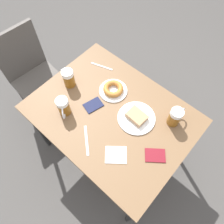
{
  "coord_description": "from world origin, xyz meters",
  "views": [
    {
      "loc": [
        -0.54,
        -0.48,
        2.06
      ],
      "look_at": [
        0.0,
        0.0,
        0.77
      ],
      "focal_mm": 35.0,
      "sensor_mm": 36.0,
      "label": 1
    }
  ],
  "objects_px": {
    "napkin_folded": "(116,155)",
    "fork": "(102,66)",
    "beer_mug_center": "(63,107)",
    "chair": "(30,69)",
    "knife": "(87,140)",
    "beer_mug_right": "(68,78)",
    "passport_far_edge": "(93,105)",
    "beer_mug_left": "(175,117)",
    "plate_with_cake": "(137,117)",
    "passport_near_edge": "(155,155)",
    "plate_with_donut": "(113,89)"
  },
  "relations": [
    {
      "from": "napkin_folded",
      "to": "passport_far_edge",
      "type": "relative_size",
      "value": 1.2
    },
    {
      "from": "plate_with_cake",
      "to": "beer_mug_center",
      "type": "height_order",
      "value": "beer_mug_center"
    },
    {
      "from": "knife",
      "to": "napkin_folded",
      "type": "bearing_deg",
      "value": -75.53
    },
    {
      "from": "beer_mug_center",
      "to": "beer_mug_right",
      "type": "distance_m",
      "value": 0.24
    },
    {
      "from": "plate_with_cake",
      "to": "beer_mug_right",
      "type": "xyz_separation_m",
      "value": [
        -0.1,
        0.55,
        0.06
      ]
    },
    {
      "from": "knife",
      "to": "passport_near_edge",
      "type": "relative_size",
      "value": 1.1
    },
    {
      "from": "beer_mug_right",
      "to": "passport_near_edge",
      "type": "xyz_separation_m",
      "value": [
        -0.02,
        -0.8,
        -0.07
      ]
    },
    {
      "from": "fork",
      "to": "passport_far_edge",
      "type": "xyz_separation_m",
      "value": [
        -0.3,
        -0.2,
        0.0
      ]
    },
    {
      "from": "plate_with_donut",
      "to": "beer_mug_left",
      "type": "bearing_deg",
      "value": -80.29
    },
    {
      "from": "beer_mug_center",
      "to": "passport_far_edge",
      "type": "height_order",
      "value": "beer_mug_center"
    },
    {
      "from": "knife",
      "to": "plate_with_donut",
      "type": "bearing_deg",
      "value": 17.45
    },
    {
      "from": "beer_mug_right",
      "to": "beer_mug_left",
      "type": "bearing_deg",
      "value": -71.83
    },
    {
      "from": "passport_near_edge",
      "to": "fork",
      "type": "bearing_deg",
      "value": 67.61
    },
    {
      "from": "plate_with_donut",
      "to": "beer_mug_center",
      "type": "bearing_deg",
      "value": 159.52
    },
    {
      "from": "napkin_folded",
      "to": "fork",
      "type": "xyz_separation_m",
      "value": [
        0.46,
        0.55,
        -0.0
      ]
    },
    {
      "from": "beer_mug_right",
      "to": "fork",
      "type": "height_order",
      "value": "beer_mug_right"
    },
    {
      "from": "beer_mug_center",
      "to": "knife",
      "type": "relative_size",
      "value": 0.85
    },
    {
      "from": "chair",
      "to": "beer_mug_right",
      "type": "relative_size",
      "value": 6.43
    },
    {
      "from": "knife",
      "to": "passport_far_edge",
      "type": "bearing_deg",
      "value": 34.61
    },
    {
      "from": "beer_mug_left",
      "to": "beer_mug_center",
      "type": "distance_m",
      "value": 0.74
    },
    {
      "from": "chair",
      "to": "plate_with_donut",
      "type": "xyz_separation_m",
      "value": [
        0.22,
        -0.8,
        0.21
      ]
    },
    {
      "from": "chair",
      "to": "plate_with_cake",
      "type": "height_order",
      "value": "chair"
    },
    {
      "from": "passport_near_edge",
      "to": "passport_far_edge",
      "type": "bearing_deg",
      "value": 89.44
    },
    {
      "from": "chair",
      "to": "fork",
      "type": "relative_size",
      "value": 5.22
    },
    {
      "from": "plate_with_cake",
      "to": "beer_mug_center",
      "type": "relative_size",
      "value": 1.79
    },
    {
      "from": "chair",
      "to": "passport_near_edge",
      "type": "xyz_separation_m",
      "value": [
        0.03,
        -1.32,
        0.2
      ]
    },
    {
      "from": "beer_mug_left",
      "to": "passport_far_edge",
      "type": "relative_size",
      "value": 0.99
    },
    {
      "from": "beer_mug_right",
      "to": "napkin_folded",
      "type": "xyz_separation_m",
      "value": [
        -0.18,
        -0.61,
        -0.07
      ]
    },
    {
      "from": "plate_with_donut",
      "to": "passport_near_edge",
      "type": "height_order",
      "value": "plate_with_donut"
    },
    {
      "from": "beer_mug_right",
      "to": "passport_near_edge",
      "type": "bearing_deg",
      "value": -91.69
    },
    {
      "from": "beer_mug_right",
      "to": "plate_with_donut",
      "type": "bearing_deg",
      "value": -59.61
    },
    {
      "from": "chair",
      "to": "beer_mug_right",
      "type": "bearing_deg",
      "value": -79.02
    },
    {
      "from": "passport_near_edge",
      "to": "chair",
      "type": "bearing_deg",
      "value": 91.26
    },
    {
      "from": "beer_mug_left",
      "to": "passport_near_edge",
      "type": "relative_size",
      "value": 0.94
    },
    {
      "from": "beer_mug_right",
      "to": "knife",
      "type": "height_order",
      "value": "beer_mug_right"
    },
    {
      "from": "knife",
      "to": "chair",
      "type": "bearing_deg",
      "value": 78.79
    },
    {
      "from": "beer_mug_left",
      "to": "passport_far_edge",
      "type": "bearing_deg",
      "value": 118.36
    },
    {
      "from": "fork",
      "to": "beer_mug_center",
      "type": "bearing_deg",
      "value": -168.94
    },
    {
      "from": "plate_with_cake",
      "to": "passport_near_edge",
      "type": "relative_size",
      "value": 1.68
    },
    {
      "from": "plate_with_cake",
      "to": "napkin_folded",
      "type": "distance_m",
      "value": 0.29
    },
    {
      "from": "beer_mug_center",
      "to": "passport_near_edge",
      "type": "distance_m",
      "value": 0.67
    },
    {
      "from": "napkin_folded",
      "to": "plate_with_cake",
      "type": "bearing_deg",
      "value": 12.97
    },
    {
      "from": "plate_with_cake",
      "to": "beer_mug_right",
      "type": "relative_size",
      "value": 1.79
    },
    {
      "from": "fork",
      "to": "passport_far_edge",
      "type": "relative_size",
      "value": 1.22
    },
    {
      "from": "beer_mug_center",
      "to": "fork",
      "type": "height_order",
      "value": "beer_mug_center"
    },
    {
      "from": "beer_mug_left",
      "to": "napkin_folded",
      "type": "height_order",
      "value": "beer_mug_left"
    },
    {
      "from": "beer_mug_left",
      "to": "beer_mug_right",
      "type": "xyz_separation_m",
      "value": [
        -0.25,
        0.75,
        0.0
      ]
    },
    {
      "from": "chair",
      "to": "knife",
      "type": "bearing_deg",
      "value": -96.04
    },
    {
      "from": "knife",
      "to": "beer_mug_left",
      "type": "bearing_deg",
      "value": -35.14
    },
    {
      "from": "beer_mug_left",
      "to": "beer_mug_right",
      "type": "bearing_deg",
      "value": 108.17
    }
  ]
}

